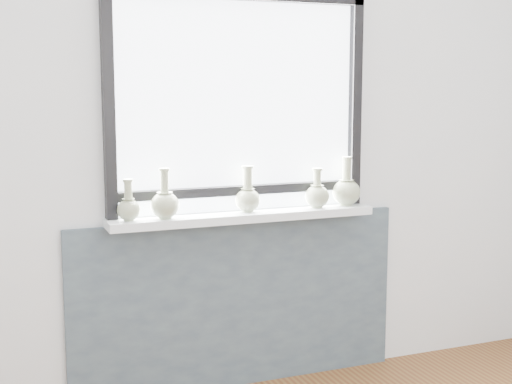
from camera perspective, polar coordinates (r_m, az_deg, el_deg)
name	(u,v)px	position (r m, az deg, el deg)	size (l,w,h in m)	color
back_wall	(236,128)	(3.48, -1.59, 5.15)	(3.60, 0.02, 2.60)	silver
apron_panel	(239,302)	(3.61, -1.36, -8.81)	(1.70, 0.03, 0.86)	#4B5C64
windowsill	(244,216)	(3.44, -0.99, -1.95)	(1.32, 0.18, 0.04)	white
window	(239,99)	(3.44, -1.38, 7.46)	(1.30, 0.06, 1.05)	black
vase_a	(129,207)	(3.26, -10.16, -1.21)	(0.11, 0.11, 0.19)	#A5AE8A
vase_b	(165,203)	(3.28, -7.30, -0.88)	(0.13, 0.13, 0.23)	#A5AE8A
vase_c	(248,197)	(3.43, -0.67, -0.39)	(0.12, 0.12, 0.22)	#A5AE8A
vase_d	(317,194)	(3.56, 4.91, -0.20)	(0.12, 0.12, 0.20)	#A5AE8A
vase_e	(346,190)	(3.65, 7.24, 0.16)	(0.14, 0.14, 0.25)	#A5AE8A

